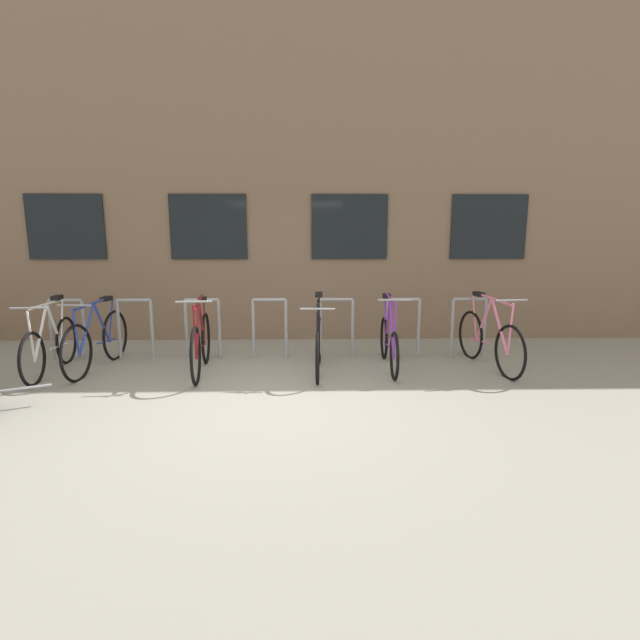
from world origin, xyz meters
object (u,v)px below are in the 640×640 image
at_px(bicycle_blue, 97,341).
at_px(bicycle_white, 51,345).
at_px(bicycle_maroon, 201,343).
at_px(bicycle_pink, 489,339).
at_px(bicycle_black, 318,344).
at_px(bicycle_purple, 389,342).

height_order(bicycle_blue, bicycle_white, bicycle_white).
height_order(bicycle_white, bicycle_maroon, bicycle_maroon).
distance_m(bicycle_pink, bicycle_maroon, 4.00).
xyz_separation_m(bicycle_pink, bicycle_maroon, (-3.99, -0.15, 0.00)).
bearing_deg(bicycle_black, bicycle_blue, 176.58).
bearing_deg(bicycle_pink, bicycle_black, -176.74).
xyz_separation_m(bicycle_white, bicycle_black, (3.63, -0.00, -0.00)).
bearing_deg(bicycle_maroon, bicycle_blue, 172.51).
distance_m(bicycle_maroon, bicycle_black, 1.60).
bearing_deg(bicycle_blue, bicycle_pink, -0.49).
bearing_deg(bicycle_white, bicycle_maroon, -0.41).
bearing_deg(bicycle_black, bicycle_white, 179.94).
bearing_deg(bicycle_blue, bicycle_maroon, -7.49).
height_order(bicycle_blue, bicycle_purple, bicycle_purple).
relative_size(bicycle_blue, bicycle_white, 1.05).
bearing_deg(bicycle_white, bicycle_blue, 18.02).
bearing_deg(bicycle_purple, bicycle_pink, -1.03).
height_order(bicycle_pink, bicycle_white, bicycle_pink).
bearing_deg(bicycle_white, bicycle_pink, 1.26).
relative_size(bicycle_pink, bicycle_black, 1.10).
height_order(bicycle_blue, bicycle_pink, bicycle_pink).
bearing_deg(bicycle_blue, bicycle_white, -161.98).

